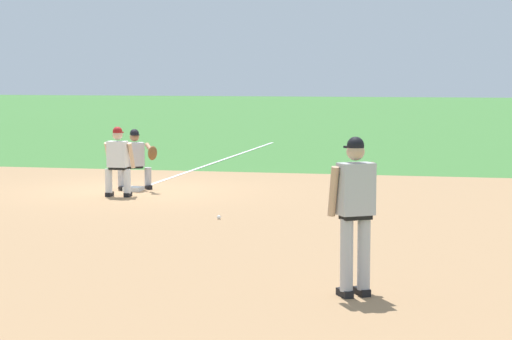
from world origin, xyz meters
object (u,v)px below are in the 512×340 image
baseball (219,217)px  first_baseman (136,157)px  first_base_bag (134,189)px  pitcher (355,206)px  baserunner (118,159)px

baseball → first_baseman: first_baseman is taller
first_base_bag → pitcher: pitcher is taller
pitcher → first_baseman: size_ratio=1.39×
pitcher → baserunner: size_ratio=1.27×
first_base_bag → baserunner: bearing=-178.1°
first_base_bag → baserunner: (-1.04, -0.04, 0.75)m
first_base_bag → first_baseman: bearing=-0.8°
baseball → pitcher: bearing=-150.7°
first_base_bag → first_baseman: 0.71m
first_baseman → baseball: bearing=-143.0°
first_base_bag → pitcher: size_ratio=0.20×
first_baseman → baserunner: size_ratio=0.92×
pitcher → baserunner: bearing=36.2°
pitcher → first_base_bag: bearing=33.1°
baserunner → first_base_bag: bearing=1.9°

